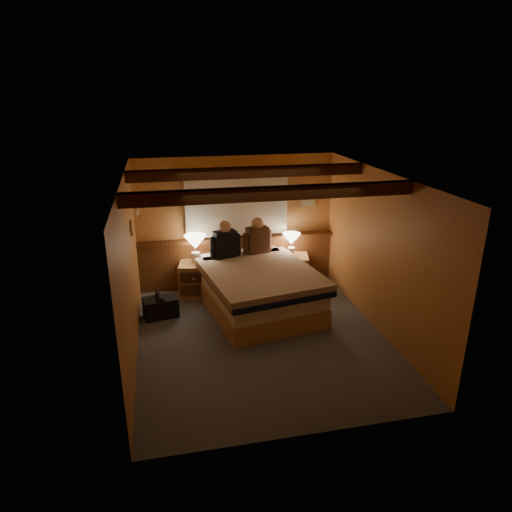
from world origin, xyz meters
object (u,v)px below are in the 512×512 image
object	(u,v)px
bed	(258,288)
nightstand_right	(293,271)
nightstand_left	(195,279)
duffel_bag	(161,307)
person_left	(225,242)
lamp_right	(291,240)
lamp_left	(195,244)
person_right	(257,238)

from	to	relation	value
bed	nightstand_right	xyz separation A→B (m)	(0.84, 0.82, -0.08)
nightstand_left	duffel_bag	distance (m)	0.97
bed	nightstand_left	distance (m)	1.27
bed	nightstand_left	size ratio (longest dim) A/B	3.83
bed	person_left	xyz separation A→B (m)	(-0.44, 0.67, 0.62)
nightstand_right	lamp_right	world-z (taller)	lamp_right
person_left	lamp_left	bearing A→B (deg)	147.08
nightstand_right	person_right	bearing A→B (deg)	-164.48
person_right	duffel_bag	distance (m)	2.06
nightstand_right	lamp_right	distance (m)	0.60
bed	nightstand_left	world-z (taller)	bed
nightstand_right	lamp_right	size ratio (longest dim) A/B	1.48
nightstand_right	lamp_right	xyz separation A→B (m)	(-0.04, 0.01, 0.60)
lamp_right	duffel_bag	distance (m)	2.62
lamp_right	person_right	xyz separation A→B (m)	(-0.65, -0.06, 0.10)
nightstand_right	person_right	distance (m)	0.98
bed	lamp_left	world-z (taller)	lamp_left
lamp_left	person_right	world-z (taller)	person_right
nightstand_left	duffel_bag	bearing A→B (deg)	-119.91
bed	person_left	distance (m)	1.01
person_left	duffel_bag	world-z (taller)	person_left
nightstand_left	person_right	world-z (taller)	person_right
bed	lamp_left	size ratio (longest dim) A/B	4.79
nightstand_left	person_left	xyz separation A→B (m)	(0.53, -0.15, 0.70)
lamp_right	person_right	size ratio (longest dim) A/B	0.64
bed	person_right	world-z (taller)	person_right
person_left	duffel_bag	distance (m)	1.54
bed	lamp_right	xyz separation A→B (m)	(0.80, 0.84, 0.52)
nightstand_right	lamp_left	size ratio (longest dim) A/B	1.26
nightstand_left	lamp_left	size ratio (longest dim) A/B	1.25
bed	lamp_left	xyz separation A→B (m)	(-0.94, 0.84, 0.57)
lamp_left	duffel_bag	world-z (taller)	lamp_left
lamp_right	person_left	bearing A→B (deg)	-172.06
nightstand_left	duffel_bag	size ratio (longest dim) A/B	1.07
lamp_left	nightstand_right	bearing A→B (deg)	-0.61
bed	duffel_bag	xyz separation A→B (m)	(-1.60, 0.09, -0.22)
duffel_bag	lamp_left	bearing A→B (deg)	37.96
nightstand_left	nightstand_right	size ratio (longest dim) A/B	0.99
nightstand_left	lamp_left	world-z (taller)	lamp_left
lamp_right	person_left	xyz separation A→B (m)	(-1.24, -0.17, 0.10)
nightstand_right	duffel_bag	world-z (taller)	nightstand_right
bed	person_right	size ratio (longest dim) A/B	3.59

